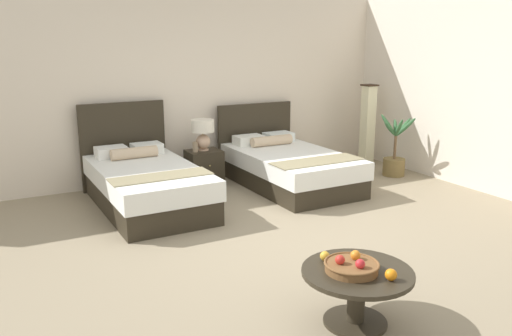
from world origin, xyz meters
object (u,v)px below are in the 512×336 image
(bed_near_window, at_px, (146,183))
(loose_orange, at_px, (391,275))
(table_lamp, at_px, (203,131))
(nightstand, at_px, (204,168))
(vase, at_px, (195,147))
(potted_palm, at_px, (394,159))
(coffee_table, at_px, (357,285))
(floor_lamp_corner, at_px, (368,125))
(bed_near_corner, at_px, (288,166))
(loose_apple, at_px, (325,256))
(fruit_bowl, at_px, (352,266))

(bed_near_window, distance_m, loose_orange, 3.86)
(loose_orange, bearing_deg, table_lamp, 85.32)
(nightstand, relative_size, vase, 3.55)
(vase, bearing_deg, table_lamp, 22.32)
(bed_near_window, bearing_deg, potted_palm, -4.53)
(table_lamp, xyz_separation_m, coffee_table, (-0.46, -4.14, -0.49))
(bed_near_window, height_order, floor_lamp_corner, floor_lamp_corner)
(bed_near_window, distance_m, table_lamp, 1.29)
(bed_near_corner, relative_size, floor_lamp_corner, 1.62)
(table_lamp, relative_size, floor_lamp_corner, 0.33)
(nightstand, xyz_separation_m, loose_apple, (-0.58, -3.86, 0.21))
(vase, bearing_deg, loose_apple, -96.47)
(vase, bearing_deg, coffee_table, -94.43)
(nightstand, distance_m, table_lamp, 0.54)
(bed_near_window, distance_m, nightstand, 1.18)
(table_lamp, relative_size, vase, 3.03)
(nightstand, bearing_deg, loose_orange, -94.70)
(bed_near_corner, distance_m, nightstand, 1.23)
(nightstand, bearing_deg, fruit_bowl, -97.15)
(table_lamp, distance_m, fruit_bowl, 4.18)
(loose_apple, relative_size, loose_orange, 0.89)
(table_lamp, bearing_deg, nightstand, -90.00)
(vase, distance_m, loose_orange, 4.33)
(bed_near_window, bearing_deg, bed_near_corner, -0.11)
(vase, xyz_separation_m, floor_lamp_corner, (3.11, -0.04, 0.08))
(fruit_bowl, xyz_separation_m, loose_orange, (0.16, -0.25, -0.00))
(loose_apple, height_order, potted_palm, potted_palm)
(loose_apple, bearing_deg, bed_near_window, 97.97)
(bed_near_window, distance_m, floor_lamp_corner, 4.05)
(nightstand, distance_m, vase, 0.37)
(table_lamp, xyz_separation_m, potted_palm, (2.87, -0.89, -0.54))
(fruit_bowl, bearing_deg, bed_near_window, 98.41)
(coffee_table, bearing_deg, nightstand, 83.60)
(nightstand, bearing_deg, bed_near_corner, -27.60)
(vase, height_order, fruit_bowl, vase)
(coffee_table, xyz_separation_m, potted_palm, (3.33, 3.25, -0.05))
(potted_palm, bearing_deg, floor_lamp_corner, 83.08)
(nightstand, height_order, loose_orange, same)
(floor_lamp_corner, xyz_separation_m, potted_palm, (-0.10, -0.80, -0.41))
(nightstand, height_order, loose_apple, nightstand)
(nightstand, relative_size, loose_orange, 6.03)
(table_lamp, distance_m, vase, 0.26)
(fruit_bowl, bearing_deg, table_lamp, 82.88)
(coffee_table, distance_m, loose_orange, 0.31)
(potted_palm, bearing_deg, fruit_bowl, -136.24)
(vase, height_order, loose_apple, vase)
(vase, xyz_separation_m, loose_orange, (-0.21, -4.32, -0.12))
(coffee_table, xyz_separation_m, loose_orange, (0.10, -0.24, 0.17))
(bed_near_window, bearing_deg, floor_lamp_corner, 6.95)
(bed_near_window, xyz_separation_m, floor_lamp_corner, (4.00, 0.49, 0.37))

